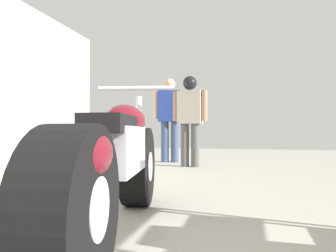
# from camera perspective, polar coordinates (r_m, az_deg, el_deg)

# --- Properties ---
(ground_plane) EXTENTS (16.73, 16.73, 0.00)m
(ground_plane) POSITION_cam_1_polar(r_m,az_deg,el_deg) (3.82, 0.30, -10.73)
(ground_plane) COLOR #9E998E
(motorcycle_maroon_cruiser) EXTENTS (0.75, 2.22, 1.03)m
(motorcycle_maroon_cruiser) POSITION_cam_1_polar(r_m,az_deg,el_deg) (2.02, -9.40, -7.00)
(motorcycle_maroon_cruiser) COLOR black
(motorcycle_maroon_cruiser) RESTS_ON ground_plane
(mechanic_in_blue) EXTENTS (0.71, 0.29, 1.77)m
(mechanic_in_blue) POSITION_cam_1_polar(r_m,az_deg,el_deg) (6.75, 0.32, 2.03)
(mechanic_in_blue) COLOR #384766
(mechanic_in_blue) RESTS_ON ground_plane
(mechanic_with_helmet) EXTENTS (0.66, 0.27, 1.67)m
(mechanic_with_helmet) POSITION_cam_1_polar(r_m,az_deg,el_deg) (5.87, 3.96, 2.48)
(mechanic_with_helmet) COLOR #4C4C4C
(mechanic_with_helmet) RESTS_ON ground_plane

